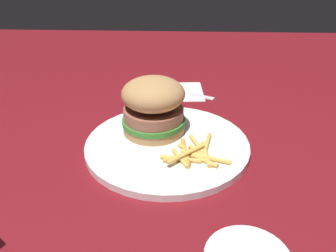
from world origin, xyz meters
name	(u,v)px	position (x,y,z in m)	size (l,w,h in m)	color
ground_plane	(181,148)	(0.00, 0.00, 0.00)	(1.60, 1.60, 0.00)	maroon
plate	(168,144)	(0.00, 0.02, 0.01)	(0.28, 0.28, 0.01)	white
sandwich	(154,106)	(0.04, 0.05, 0.06)	(0.11, 0.11, 0.10)	tan
fries_pile	(195,154)	(-0.04, -0.02, 0.02)	(0.10, 0.11, 0.01)	#E5B251
napkin	(179,91)	(0.24, 0.01, 0.00)	(0.11, 0.11, 0.00)	white
fork	(179,90)	(0.24, 0.01, 0.00)	(0.09, 0.16, 0.00)	silver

